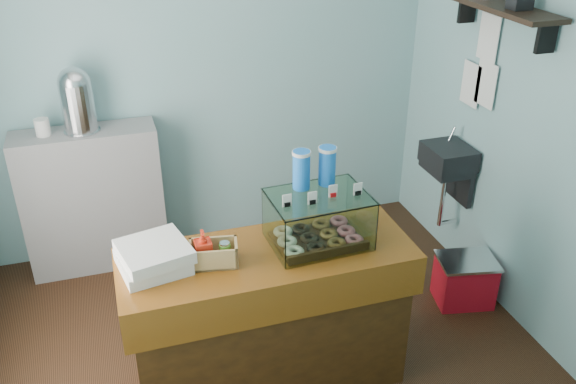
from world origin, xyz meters
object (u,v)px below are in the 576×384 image
object	(u,v)px
counter	(269,318)
red_cooler	(464,280)
display_case	(317,212)
coffee_urn	(77,98)

from	to	relation	value
counter	red_cooler	xyz separation A→B (m)	(1.51, 0.30, -0.28)
display_case	counter	bearing A→B (deg)	-171.88
counter	red_cooler	world-z (taller)	counter
counter	display_case	xyz separation A→B (m)	(0.30, 0.06, 0.61)
display_case	coffee_urn	size ratio (longest dim) A/B	1.18
red_cooler	counter	bearing A→B (deg)	-157.05
counter	display_case	size ratio (longest dim) A/B	2.94
counter	display_case	bearing A→B (deg)	10.56
coffee_urn	red_cooler	distance (m)	2.96
coffee_urn	counter	bearing A→B (deg)	-60.33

